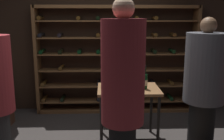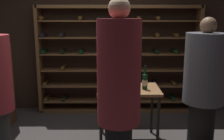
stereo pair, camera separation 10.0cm
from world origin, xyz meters
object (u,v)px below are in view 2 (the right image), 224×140
object	(u,v)px
person_bystander_dark_jacket	(119,97)
person_guest_khaki	(204,85)
wine_bottle_gold_foil	(135,81)
wine_bottle_red_label	(145,81)
wine_bottle_black_capsule	(124,84)
wine_rack	(119,61)
wine_glass_stemmed_center	(105,81)
tasting_table	(128,95)

from	to	relation	value
person_bystander_dark_jacket	person_guest_khaki	bearing A→B (deg)	-13.57
person_guest_khaki	wine_bottle_gold_foil	size ratio (longest dim) A/B	5.21
wine_bottle_red_label	wine_bottle_gold_foil	world-z (taller)	wine_bottle_gold_foil
wine_bottle_black_capsule	wine_rack	bearing A→B (deg)	90.94
wine_bottle_gold_foil	wine_glass_stemmed_center	distance (m)	0.46
wine_bottle_gold_foil	wine_glass_stemmed_center	size ratio (longest dim) A/B	2.45
wine_bottle_black_capsule	tasting_table	bearing A→B (deg)	73.89
tasting_table	person_guest_khaki	distance (m)	1.11
wine_rack	wine_glass_stemmed_center	xyz separation A→B (m)	(-0.25, -1.27, -0.09)
wine_bottle_black_capsule	person_bystander_dark_jacket	bearing A→B (deg)	-95.82
tasting_table	person_bystander_dark_jacket	bearing A→B (deg)	-97.84
wine_bottle_red_label	wine_glass_stemmed_center	xyz separation A→B (m)	(-0.59, 0.09, -0.02)
person_bystander_dark_jacket	wine_bottle_gold_foil	distance (m)	1.33
wine_rack	wine_bottle_gold_foil	bearing A→B (deg)	-82.23
wine_bottle_red_label	wine_glass_stemmed_center	bearing A→B (deg)	171.21
wine_rack	wine_glass_stemmed_center	world-z (taller)	wine_rack
person_bystander_dark_jacket	wine_bottle_gold_foil	size ratio (longest dim) A/B	5.69
wine_bottle_red_label	wine_glass_stemmed_center	world-z (taller)	wine_bottle_red_label
wine_bottle_gold_foil	wine_glass_stemmed_center	bearing A→B (deg)	164.64
person_guest_khaki	wine_bottle_gold_foil	bearing A→B (deg)	103.81
wine_glass_stemmed_center	tasting_table	bearing A→B (deg)	-5.33
person_guest_khaki	tasting_table	bearing A→B (deg)	101.98
tasting_table	wine_bottle_red_label	bearing A→B (deg)	-13.93
wine_rack	tasting_table	distance (m)	1.34
tasting_table	wine_bottle_gold_foil	world-z (taller)	wine_bottle_gold_foil
person_guest_khaki	wine_glass_stemmed_center	size ratio (longest dim) A/B	12.77
person_guest_khaki	wine_bottle_black_capsule	bearing A→B (deg)	116.91
person_bystander_dark_jacket	wine_bottle_black_capsule	bearing A→B (deg)	33.76
person_guest_khaki	wine_glass_stemmed_center	xyz separation A→B (m)	(-1.27, 0.59, -0.08)
person_guest_khaki	wine_bottle_red_label	size ratio (longest dim) A/B	5.33
wine_bottle_black_capsule	wine_glass_stemmed_center	world-z (taller)	wine_bottle_black_capsule
tasting_table	wine_bottle_gold_foil	xyz separation A→B (m)	(0.09, -0.09, 0.24)
person_guest_khaki	person_bystander_dark_jacket	distance (m)	1.38
person_guest_khaki	person_bystander_dark_jacket	bearing A→B (deg)	170.04
person_guest_khaki	wine_bottle_gold_foil	world-z (taller)	person_guest_khaki
wine_rack	wine_bottle_red_label	distance (m)	1.40
wine_bottle_gold_foil	person_guest_khaki	bearing A→B (deg)	-29.37
wine_rack	person_guest_khaki	xyz separation A→B (m)	(1.02, -1.86, -0.00)
person_guest_khaki	wine_bottle_red_label	xyz separation A→B (m)	(-0.68, 0.50, -0.07)
person_guest_khaki	wine_rack	bearing A→B (deg)	71.87
person_guest_khaki	wine_bottle_red_label	bearing A→B (deg)	97.12
wine_bottle_red_label	person_guest_khaki	bearing A→B (deg)	-36.07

